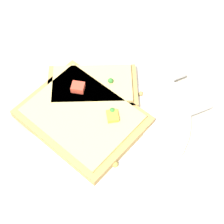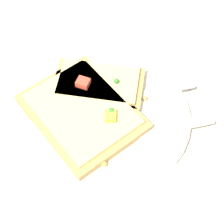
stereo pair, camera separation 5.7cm
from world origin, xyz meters
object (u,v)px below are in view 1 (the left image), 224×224
object	(u,v)px
pizza_slice_main	(83,116)
knife	(158,122)
pizza_slice_corner	(92,87)
plate	(112,118)
fork	(121,97)

from	to	relation	value
pizza_slice_main	knife	bearing A→B (deg)	38.26
knife	pizza_slice_corner	xyz separation A→B (m)	(0.07, 0.10, 0.01)
pizza_slice_main	pizza_slice_corner	size ratio (longest dim) A/B	1.52
pizza_slice_main	plate	bearing A→B (deg)	50.97
pizza_slice_corner	plate	bearing A→B (deg)	-58.48
knife	pizza_slice_main	xyz separation A→B (m)	(0.01, 0.12, 0.01)
fork	pizza_slice_main	world-z (taller)	pizza_slice_main
plate	pizza_slice_main	size ratio (longest dim) A/B	1.11
pizza_slice_corner	knife	bearing A→B (deg)	-32.82
knife	pizza_slice_corner	distance (m)	0.12
fork	pizza_slice_corner	distance (m)	0.05
knife	pizza_slice_main	world-z (taller)	pizza_slice_main
plate	fork	world-z (taller)	fork
knife	pizza_slice_corner	bearing A→B (deg)	-54.93
plate	pizza_slice_main	xyz separation A→B (m)	(-0.01, 0.05, 0.02)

